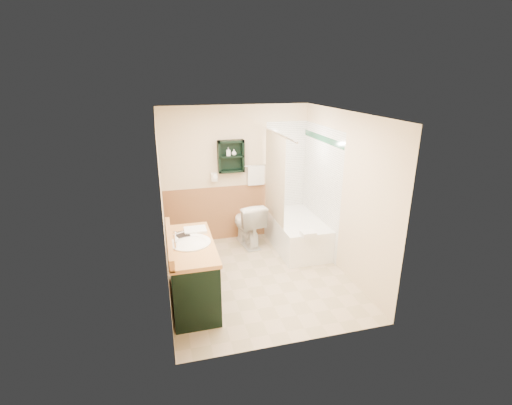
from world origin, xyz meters
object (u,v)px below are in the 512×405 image
object	(u,v)px
toilet	(248,224)
vanity_book	(175,229)
hair_dryer	(214,177)
soap_bottle_b	(234,153)
vanity	(192,273)
wall_shelf	(231,156)
bathtub	(296,232)
soap_bottle_a	(228,154)

from	to	relation	value
toilet	vanity_book	distance (m)	1.89
hair_dryer	soap_bottle_b	world-z (taller)	soap_bottle_b
hair_dryer	vanity	distance (m)	2.05
vanity_book	soap_bottle_b	world-z (taller)	soap_bottle_b
wall_shelf	vanity	xyz separation A→B (m)	(-0.89, -1.78, -1.13)
bathtub	vanity_book	bearing A→B (deg)	-154.82
soap_bottle_a	wall_shelf	bearing A→B (deg)	6.19
wall_shelf	soap_bottle_b	bearing A→B (deg)	-5.64
vanity_book	soap_bottle_a	xyz separation A→B (m)	(1.01, 1.53, 0.64)
wall_shelf	hair_dryer	size ratio (longest dim) A/B	2.29
toilet	vanity_book	bearing A→B (deg)	36.88
vanity	wall_shelf	bearing A→B (deg)	63.33
hair_dryer	soap_bottle_a	xyz separation A→B (m)	(0.25, -0.03, 0.40)
hair_dryer	bathtub	distance (m)	1.72
vanity_book	soap_bottle_a	bearing A→B (deg)	41.98
bathtub	vanity_book	world-z (taller)	vanity_book
wall_shelf	toilet	bearing A→B (deg)	-50.43
vanity_book	soap_bottle_a	distance (m)	1.95
hair_dryer	vanity	world-z (taller)	hair_dryer
toilet	soap_bottle_b	size ratio (longest dim) A/B	7.50
vanity	hair_dryer	bearing A→B (deg)	71.78
toilet	soap_bottle_a	bearing A→B (deg)	-52.46
vanity	soap_bottle_b	xyz separation A→B (m)	(0.95, 1.78, 1.18)
soap_bottle_a	vanity	bearing A→B (deg)	-115.53
vanity	bathtub	xyz separation A→B (m)	(1.92, 1.22, -0.16)
vanity	bathtub	size ratio (longest dim) A/B	0.89
soap_bottle_b	bathtub	bearing A→B (deg)	-29.61
vanity_book	soap_bottle_a	world-z (taller)	soap_bottle_a
vanity_book	soap_bottle_b	xyz separation A→B (m)	(1.11, 1.53, 0.64)
toilet	soap_bottle_b	bearing A→B (deg)	-65.13
vanity	vanity_book	bearing A→B (deg)	124.14
bathtub	toilet	distance (m)	0.87
wall_shelf	vanity	bearing A→B (deg)	-116.67
toilet	hair_dryer	bearing A→B (deg)	-37.20
toilet	vanity	bearing A→B (deg)	45.70
wall_shelf	soap_bottle_a	world-z (taller)	wall_shelf
bathtub	toilet	bearing A→B (deg)	159.96
vanity_book	vanity	bearing A→B (deg)	-70.41
wall_shelf	hair_dryer	distance (m)	0.46
hair_dryer	vanity	xyz separation A→B (m)	(-0.59, -1.81, -0.78)
vanity	toilet	world-z (taller)	vanity
vanity_book	soap_bottle_a	size ratio (longest dim) A/B	1.56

